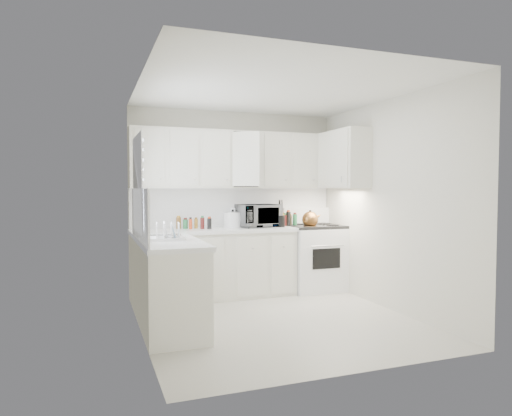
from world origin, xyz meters
name	(u,v)px	position (x,y,z in m)	size (l,w,h in m)	color
floor	(277,320)	(0.00, 0.00, 0.00)	(3.20, 3.20, 0.00)	beige
ceiling	(277,90)	(0.00, 0.00, 2.60)	(3.20, 3.20, 0.00)	white
wall_back	(235,202)	(0.00, 1.60, 1.30)	(3.00, 3.00, 0.00)	silver
wall_front	(355,214)	(0.00, -1.60, 1.30)	(3.00, 3.00, 0.00)	silver
wall_left	(141,208)	(-1.50, 0.00, 1.30)	(3.20, 3.20, 0.00)	silver
wall_right	(389,204)	(1.50, 0.00, 1.30)	(3.20, 3.20, 0.00)	silver
window_blinds	(139,184)	(-1.48, 0.35, 1.55)	(0.06, 0.96, 1.06)	white
lower_cabinets_back	(214,265)	(-0.39, 1.30, 0.45)	(2.22, 0.60, 0.90)	silver
lower_cabinets_left	(168,285)	(-1.20, 0.20, 0.45)	(0.60, 1.60, 0.90)	silver
countertop_back	(214,230)	(-0.39, 1.29, 0.93)	(2.24, 0.64, 0.05)	silver
countertop_left	(168,242)	(-1.19, 0.20, 0.93)	(0.64, 1.62, 0.05)	silver
backsplash_back	(235,207)	(0.00, 1.59, 1.23)	(2.98, 0.02, 0.55)	white
backsplash_left	(140,214)	(-1.49, 0.20, 1.23)	(0.02, 1.60, 0.55)	white
upper_cabinets_back	(238,188)	(0.00, 1.44, 1.50)	(3.00, 0.33, 0.80)	silver
upper_cabinets_right	(343,188)	(1.33, 0.82, 1.50)	(0.33, 0.90, 0.80)	silver
sink	(163,226)	(-1.19, 0.55, 1.07)	(0.42, 0.38, 0.30)	gray
stove	(316,248)	(1.14, 1.25, 0.61)	(0.80, 0.65, 1.22)	white
tea_kettle	(310,218)	(0.96, 1.09, 1.07)	(0.29, 0.24, 0.26)	brown
frying_pan	(322,223)	(1.32, 1.41, 0.96)	(0.26, 0.44, 0.04)	black
microwave	(258,213)	(0.27, 1.34, 1.15)	(0.58, 0.32, 0.39)	gray
rice_cooker	(233,218)	(-0.10, 1.39, 1.08)	(0.25, 0.25, 0.25)	white
paper_towel	(235,217)	(-0.03, 1.52, 1.08)	(0.12, 0.12, 0.27)	white
utensil_crock	(281,213)	(0.56, 1.22, 1.15)	(0.13, 0.13, 0.40)	black
dish_rack	(167,230)	(-1.21, 0.14, 1.06)	(0.39, 0.29, 0.21)	white
spice_left_0	(179,224)	(-0.85, 1.42, 1.02)	(0.06, 0.06, 0.13)	brown
spice_left_1	(186,224)	(-0.78, 1.33, 1.02)	(0.06, 0.06, 0.13)	#287843
spice_left_2	(190,224)	(-0.70, 1.42, 1.02)	(0.06, 0.06, 0.13)	#D6441C
spice_left_3	(197,224)	(-0.62, 1.33, 1.02)	(0.06, 0.06, 0.13)	#BC862C
spice_left_4	(201,223)	(-0.55, 1.42, 1.02)	(0.06, 0.06, 0.13)	#561B18
spice_left_5	(208,224)	(-0.47, 1.33, 1.02)	(0.06, 0.06, 0.13)	black
sauce_right_0	(275,219)	(0.58, 1.46, 1.05)	(0.06, 0.06, 0.19)	#D6441C
sauce_right_1	(280,219)	(0.64, 1.40, 1.05)	(0.06, 0.06, 0.19)	#BC862C
sauce_right_2	(282,219)	(0.69, 1.46, 1.05)	(0.06, 0.06, 0.19)	#561B18
sauce_right_3	(287,219)	(0.74, 1.40, 1.05)	(0.06, 0.06, 0.19)	black
sauce_right_4	(289,219)	(0.80, 1.46, 1.05)	(0.06, 0.06, 0.19)	brown
sauce_right_5	(294,219)	(0.85, 1.40, 1.05)	(0.06, 0.06, 0.19)	#287843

